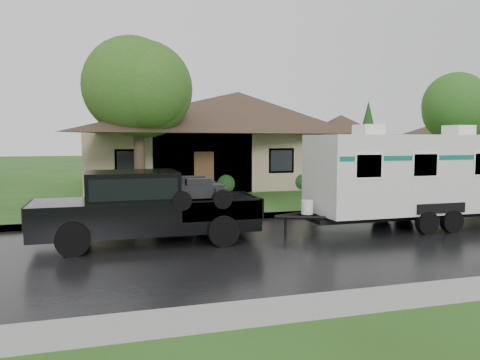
% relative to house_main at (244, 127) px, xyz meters
% --- Properties ---
extents(ground, '(140.00, 140.00, 0.00)m').
position_rel_house_main_xyz_m(ground, '(-2.29, -13.84, -3.59)').
color(ground, '#294D18').
rests_on(ground, ground).
extents(road, '(140.00, 8.00, 0.01)m').
position_rel_house_main_xyz_m(road, '(-2.29, -15.84, -3.59)').
color(road, black).
rests_on(road, ground).
extents(curb, '(140.00, 0.50, 0.15)m').
position_rel_house_main_xyz_m(curb, '(-2.29, -11.59, -3.52)').
color(curb, gray).
rests_on(curb, ground).
extents(lawn, '(140.00, 26.00, 0.15)m').
position_rel_house_main_xyz_m(lawn, '(-2.29, 1.16, -3.52)').
color(lawn, '#294D18').
rests_on(lawn, ground).
extents(house_main, '(19.44, 10.80, 6.90)m').
position_rel_house_main_xyz_m(house_main, '(0.00, 0.00, 0.00)').
color(house_main, tan).
rests_on(house_main, lawn).
extents(tree_left_green, '(4.30, 4.30, 7.12)m').
position_rel_house_main_xyz_m(tree_left_green, '(-6.87, -7.40, 1.50)').
color(tree_left_green, '#382B1E').
rests_on(tree_left_green, lawn).
extents(tree_right_green, '(3.81, 3.81, 6.31)m').
position_rel_house_main_xyz_m(tree_right_green, '(10.09, -6.54, 0.94)').
color(tree_right_green, '#382B1E').
rests_on(tree_right_green, lawn).
extents(shrub_row, '(13.60, 1.00, 1.00)m').
position_rel_house_main_xyz_m(shrub_row, '(-0.29, -4.54, -2.94)').
color(shrub_row, '#143814').
rests_on(shrub_row, lawn).
extents(pickup_truck, '(6.04, 2.30, 2.01)m').
position_rel_house_main_xyz_m(pickup_truck, '(-7.33, -14.63, -2.51)').
color(pickup_truck, black).
rests_on(pickup_truck, ground).
extents(travel_trailer, '(7.45, 2.62, 3.34)m').
position_rel_house_main_xyz_m(travel_trailer, '(1.48, -14.63, -1.82)').
color(travel_trailer, silver).
rests_on(travel_trailer, ground).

